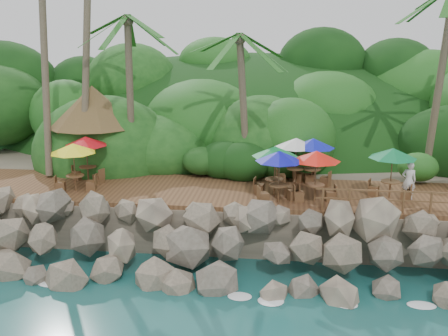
# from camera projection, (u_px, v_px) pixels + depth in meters

# --- Properties ---
(ground) EXTENTS (140.00, 140.00, 0.00)m
(ground) POSITION_uv_depth(u_px,v_px,m) (205.00, 295.00, 19.03)
(ground) COLOR #19514F
(ground) RESTS_ON ground
(land_base) EXTENTS (32.00, 25.20, 2.10)m
(land_base) POSITION_uv_depth(u_px,v_px,m) (242.00, 164.00, 34.12)
(land_base) COLOR gray
(land_base) RESTS_ON ground
(jungle_hill) EXTENTS (44.80, 28.00, 15.40)m
(jungle_hill) POSITION_uv_depth(u_px,v_px,m) (249.00, 154.00, 41.59)
(jungle_hill) COLOR #143811
(jungle_hill) RESTS_ON ground
(seawall) EXTENTS (29.00, 4.00, 2.30)m
(seawall) POSITION_uv_depth(u_px,v_px,m) (212.00, 246.00, 20.65)
(seawall) COLOR gray
(seawall) RESTS_ON ground
(terrace) EXTENTS (26.00, 5.00, 0.20)m
(terrace) POSITION_uv_depth(u_px,v_px,m) (224.00, 192.00, 24.23)
(terrace) COLOR brown
(terrace) RESTS_ON land_base
(jungle_foliage) EXTENTS (44.00, 16.00, 12.00)m
(jungle_foliage) POSITION_uv_depth(u_px,v_px,m) (240.00, 183.00, 33.43)
(jungle_foliage) COLOR #143811
(jungle_foliage) RESTS_ON ground
(foam_line) EXTENTS (25.20, 0.80, 0.06)m
(foam_line) POSITION_uv_depth(u_px,v_px,m) (206.00, 291.00, 19.31)
(foam_line) COLOR white
(foam_line) RESTS_ON ground
(palapa) EXTENTS (4.81, 4.81, 4.60)m
(palapa) POSITION_uv_depth(u_px,v_px,m) (93.00, 106.00, 27.21)
(palapa) COLOR brown
(palapa) RESTS_ON ground
(dining_clusters) EXTENTS (20.98, 5.13, 2.32)m
(dining_clusters) POSITION_uv_depth(u_px,v_px,m) (277.00, 152.00, 23.50)
(dining_clusters) COLOR brown
(dining_clusters) RESTS_ON terrace
(railing) EXTENTS (7.20, 0.10, 1.00)m
(railing) POSITION_uv_depth(u_px,v_px,m) (404.00, 200.00, 20.89)
(railing) COLOR brown
(railing) RESTS_ON terrace
(waiter) EXTENTS (0.67, 0.46, 1.75)m
(waiter) POSITION_uv_depth(u_px,v_px,m) (409.00, 181.00, 22.64)
(waiter) COLOR silver
(waiter) RESTS_ON terrace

